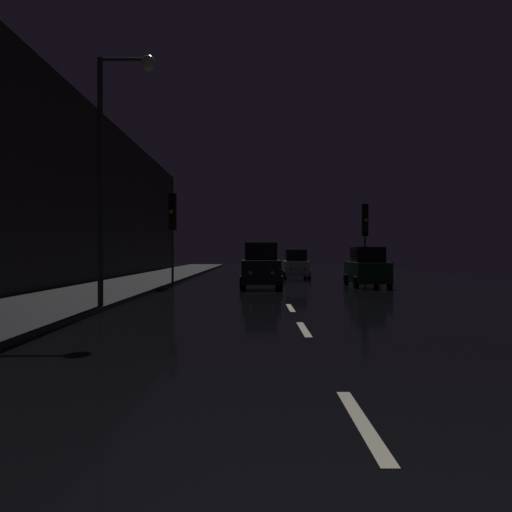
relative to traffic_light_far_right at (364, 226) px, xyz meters
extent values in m
cube|color=black|center=(-5.39, -3.53, -3.31)|extent=(27.77, 84.00, 0.02)
cube|color=#28282B|center=(-13.07, -3.53, -3.23)|extent=(4.40, 84.00, 0.15)
cube|color=#2D2B28|center=(-15.67, -7.03, 1.57)|extent=(0.80, 63.00, 9.73)
cube|color=beige|center=(-5.39, -25.03, -3.30)|extent=(0.16, 2.20, 0.01)
cube|color=beige|center=(-5.39, -18.81, -3.30)|extent=(0.16, 2.20, 0.01)
cube|color=beige|center=(-5.39, -14.42, -3.30)|extent=(0.16, 2.20, 0.01)
cylinder|color=#38383A|center=(0.00, 0.02, -1.96)|extent=(0.12, 0.12, 2.68)
cube|color=black|center=(0.00, 0.02, 0.33)|extent=(0.33, 0.37, 1.90)
sphere|color=black|center=(0.01, -0.16, 0.96)|extent=(0.22, 0.22, 0.22)
sphere|color=orange|center=(0.01, -0.16, 0.33)|extent=(0.22, 0.22, 0.22)
sphere|color=black|center=(0.01, -0.16, -0.30)|extent=(0.22, 0.22, 0.22)
cylinder|color=#38383A|center=(-10.77, -3.71, -1.86)|extent=(0.12, 0.12, 2.88)
cube|color=black|center=(-10.77, -3.71, 0.52)|extent=(0.37, 0.40, 1.90)
sphere|color=black|center=(-10.81, -3.88, 1.16)|extent=(0.22, 0.22, 0.22)
sphere|color=orange|center=(-10.81, -3.88, 0.52)|extent=(0.22, 0.22, 0.22)
sphere|color=black|center=(-10.81, -3.88, -0.11)|extent=(0.22, 0.22, 0.22)
cylinder|color=#2D2D30|center=(-10.97, -15.31, 0.38)|extent=(0.16, 0.16, 7.36)
cylinder|color=#2D2D30|center=(-10.27, -15.31, 4.01)|extent=(1.40, 0.10, 0.10)
sphere|color=beige|center=(-9.57, -15.31, 3.91)|extent=(0.44, 0.44, 0.44)
cube|color=black|center=(-6.20, -4.72, -2.52)|extent=(1.82, 4.26, 1.12)
cube|color=black|center=(-6.20, -4.57, -1.53)|extent=(1.55, 2.13, 0.85)
cylinder|color=black|center=(-5.31, -6.21, -2.98)|extent=(0.22, 0.65, 0.65)
cylinder|color=black|center=(-7.10, -6.21, -2.98)|extent=(0.22, 0.65, 0.65)
cylinder|color=black|center=(-5.31, -3.23, -2.98)|extent=(0.22, 0.65, 0.65)
cylinder|color=black|center=(-7.10, -3.23, -2.98)|extent=(0.22, 0.65, 0.65)
sphere|color=white|center=(-5.70, -6.81, -2.52)|extent=(0.18, 0.18, 0.18)
sphere|color=white|center=(-6.70, -6.81, -2.52)|extent=(0.18, 0.18, 0.18)
sphere|color=red|center=(-5.70, -2.64, -2.52)|extent=(0.18, 0.18, 0.18)
sphere|color=red|center=(-6.70, -2.64, -2.52)|extent=(0.18, 0.18, 0.18)
cube|color=silver|center=(-3.81, 3.94, -2.62)|extent=(1.58, 3.69, 0.97)
cube|color=black|center=(-3.81, 3.81, -1.77)|extent=(1.34, 1.84, 0.74)
cylinder|color=black|center=(-4.58, 5.23, -3.02)|extent=(0.19, 0.56, 0.56)
cylinder|color=black|center=(-3.04, 5.23, -3.02)|extent=(0.19, 0.56, 0.56)
cylinder|color=black|center=(-4.58, 2.65, -3.02)|extent=(0.19, 0.56, 0.56)
cylinder|color=black|center=(-3.04, 2.65, -3.02)|extent=(0.19, 0.56, 0.56)
sphere|color=slate|center=(-4.24, 5.75, -2.62)|extent=(0.16, 0.16, 0.16)
sphere|color=slate|center=(-3.37, 5.75, -2.62)|extent=(0.16, 0.16, 0.16)
sphere|color=red|center=(-4.24, 2.13, -2.62)|extent=(0.16, 0.16, 0.16)
sphere|color=red|center=(-3.37, 2.13, -2.62)|extent=(0.16, 0.16, 0.16)
cube|color=#0F3819|center=(-0.80, -4.17, -2.59)|extent=(1.66, 3.87, 1.01)
cube|color=black|center=(-0.80, -4.30, -1.69)|extent=(1.41, 1.94, 0.77)
cylinder|color=black|center=(-1.61, -2.81, -3.01)|extent=(0.20, 0.59, 0.59)
cylinder|color=black|center=(0.01, -2.81, -3.01)|extent=(0.20, 0.59, 0.59)
cylinder|color=black|center=(-1.61, -5.52, -3.01)|extent=(0.20, 0.59, 0.59)
cylinder|color=black|center=(0.01, -5.52, -3.01)|extent=(0.20, 0.59, 0.59)
sphere|color=slate|center=(-1.26, -2.27, -2.59)|extent=(0.17, 0.17, 0.17)
sphere|color=slate|center=(-0.35, -2.27, -2.59)|extent=(0.17, 0.17, 0.17)
sphere|color=red|center=(-1.26, -6.06, -2.59)|extent=(0.17, 0.17, 0.17)
sphere|color=red|center=(-0.35, -6.06, -2.59)|extent=(0.17, 0.17, 0.17)
camera|label=1|loc=(-6.45, -30.13, -1.59)|focal=35.84mm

